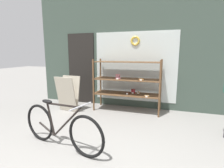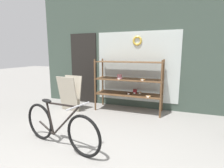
# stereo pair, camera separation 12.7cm
# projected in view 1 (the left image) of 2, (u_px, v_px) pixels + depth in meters

# --- Properties ---
(storefront_facade) EXTENTS (5.52, 0.13, 3.49)m
(storefront_facade) POSITION_uv_depth(u_px,v_px,m) (127.00, 47.00, 4.84)
(storefront_facade) COLOR #3D4C42
(storefront_facade) RESTS_ON ground_plane
(display_case) EXTENTS (1.74, 0.56, 1.37)m
(display_case) POSITION_uv_depth(u_px,v_px,m) (127.00, 80.00, 4.57)
(display_case) COLOR brown
(display_case) RESTS_ON ground_plane
(bicycle) EXTENTS (1.65, 0.53, 0.78)m
(bicycle) POSITION_uv_depth(u_px,v_px,m) (60.00, 127.00, 2.79)
(bicycle) COLOR black
(bicycle) RESTS_ON ground_plane
(sandwich_board) EXTENTS (0.59, 0.44, 0.92)m
(sandwich_board) POSITION_uv_depth(u_px,v_px,m) (68.00, 94.00, 4.60)
(sandwich_board) COLOR #B2A893
(sandwich_board) RESTS_ON ground_plane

